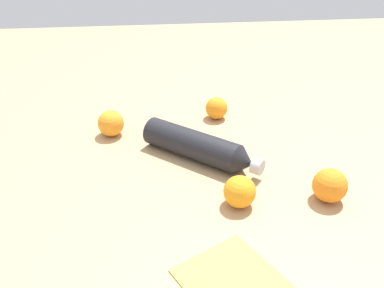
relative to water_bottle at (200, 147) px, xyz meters
name	(u,v)px	position (x,y,z in m)	size (l,w,h in m)	color
ground_plane	(185,147)	(-0.06, -0.03, -0.03)	(2.40, 2.40, 0.00)	tan
water_bottle	(200,147)	(0.00, 0.00, 0.00)	(0.23, 0.26, 0.07)	black
orange_0	(330,185)	(0.18, 0.23, 0.00)	(0.07, 0.07, 0.07)	orange
orange_1	(111,123)	(-0.14, -0.21, 0.00)	(0.07, 0.07, 0.07)	orange
orange_2	(216,108)	(-0.21, 0.07, 0.00)	(0.06, 0.06, 0.06)	orange
orange_3	(240,192)	(0.18, 0.06, 0.00)	(0.06, 0.06, 0.06)	orange
folded_napkin	(233,281)	(0.36, 0.01, -0.03)	(0.15, 0.14, 0.01)	#E5B24C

